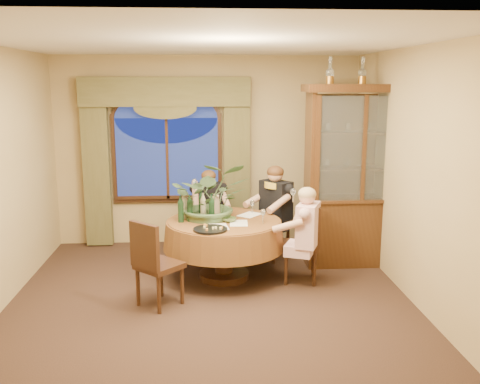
{
  "coord_description": "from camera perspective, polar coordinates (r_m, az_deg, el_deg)",
  "views": [
    {
      "loc": [
        -0.05,
        -5.48,
        2.41
      ],
      "look_at": [
        0.38,
        0.89,
        1.1
      ],
      "focal_mm": 40.0,
      "sensor_mm": 36.0,
      "label": 1
    }
  ],
  "objects": [
    {
      "name": "person_back",
      "position": [
        7.6,
        -3.35,
        -2.13
      ],
      "size": [
        0.5,
        0.47,
        1.21
      ],
      "primitive_type": null,
      "rotation": [
        0.0,
        0.0,
        -2.97
      ],
      "color": "black",
      "rests_on": "floor"
    },
    {
      "name": "chair_front_left",
      "position": [
        5.94,
        -8.6,
        -7.52
      ],
      "size": [
        0.59,
        0.59,
        0.96
      ],
      "primitive_type": "cube",
      "rotation": [
        0.0,
        0.0,
        -0.76
      ],
      "color": "black",
      "rests_on": "floor"
    },
    {
      "name": "oil_lamp_right",
      "position": [
        7.26,
        16.16,
        12.35
      ],
      "size": [
        0.11,
        0.11,
        0.34
      ],
      "primitive_type": null,
      "color": "#A5722D",
      "rests_on": "china_cabinet"
    },
    {
      "name": "olive_bowl",
      "position": [
        6.49,
        -1.14,
        -2.98
      ],
      "size": [
        0.17,
        0.17,
        0.05
      ],
      "primitive_type": "imported",
      "color": "#4A5E31",
      "rests_on": "dining_table"
    },
    {
      "name": "chair_back_right",
      "position": [
        7.42,
        3.33,
        -3.49
      ],
      "size": [
        0.59,
        0.59,
        0.96
      ],
      "primitive_type": "cube",
      "rotation": [
        0.0,
        0.0,
        -3.89
      ],
      "color": "black",
      "rests_on": "floor"
    },
    {
      "name": "window",
      "position": [
        8.01,
        -7.76,
        3.53
      ],
      "size": [
        1.62,
        0.1,
        1.32
      ],
      "primitive_type": null,
      "color": "navy",
      "rests_on": "wall_back"
    },
    {
      "name": "chair_right",
      "position": [
        6.61,
        6.46,
        -5.45
      ],
      "size": [
        0.48,
        0.48,
        0.96
      ],
      "primitive_type": "cube",
      "rotation": [
        0.0,
        0.0,
        1.41
      ],
      "color": "black",
      "rests_on": "floor"
    },
    {
      "name": "dining_table",
      "position": [
        6.69,
        -1.72,
        -6.12
      ],
      "size": [
        1.77,
        1.77,
        0.75
      ],
      "primitive_type": "cylinder",
      "rotation": [
        0.0,
        0.0,
        -0.2
      ],
      "color": "maroon",
      "rests_on": "floor"
    },
    {
      "name": "wine_bottle_2",
      "position": [
        6.49,
        -6.34,
        -1.8
      ],
      "size": [
        0.07,
        0.07,
        0.33
      ],
      "primitive_type": "cylinder",
      "color": "black",
      "rests_on": "dining_table"
    },
    {
      "name": "ceiling",
      "position": [
        5.49,
        -3.43,
        15.64
      ],
      "size": [
        5.0,
        5.0,
        0.0
      ],
      "primitive_type": "plane",
      "rotation": [
        3.14,
        0.0,
        0.0
      ],
      "color": "white",
      "rests_on": "wall_back"
    },
    {
      "name": "wall_right",
      "position": [
        6.03,
        18.65,
        1.34
      ],
      "size": [
        0.0,
        5.0,
        5.0
      ],
      "primitive_type": "plane",
      "rotation": [
        1.57,
        0.0,
        -1.57
      ],
      "color": "#A38956",
      "rests_on": "ground"
    },
    {
      "name": "wine_bottle_5",
      "position": [
        6.77,
        -4.14,
        -1.18
      ],
      "size": [
        0.07,
        0.07,
        0.33
      ],
      "primitive_type": "cylinder",
      "color": "black",
      "rests_on": "dining_table"
    },
    {
      "name": "oil_lamp_left",
      "position": [
        7.02,
        9.6,
        12.67
      ],
      "size": [
        0.11,
        0.11,
        0.34
      ],
      "primitive_type": null,
      "color": "#A5722D",
      "rests_on": "china_cabinet"
    },
    {
      "name": "drapery_right",
      "position": [
        7.97,
        -0.35,
        2.73
      ],
      "size": [
        0.38,
        0.14,
        2.32
      ],
      "primitive_type": "cube",
      "color": "#4D4A26",
      "rests_on": "floor"
    },
    {
      "name": "swag_valance",
      "position": [
        7.85,
        -8.0,
        10.55
      ],
      "size": [
        2.45,
        0.16,
        0.42
      ],
      "primitive_type": null,
      "color": "#4D4A26",
      "rests_on": "wall_back"
    },
    {
      "name": "wine_glass_person_pink",
      "position": [
        6.41,
        2.46,
        -2.59
      ],
      "size": [
        0.07,
        0.07,
        0.18
      ],
      "primitive_type": null,
      "color": "silver",
      "rests_on": "dining_table"
    },
    {
      "name": "cheese_platter",
      "position": [
        6.13,
        -3.19,
        -4.01
      ],
      "size": [
        0.39,
        0.39,
        0.02
      ],
      "primitive_type": "cylinder",
      "color": "black",
      "rests_on": "dining_table"
    },
    {
      "name": "drapery_left",
      "position": [
        8.11,
        -15.05,
        2.49
      ],
      "size": [
        0.38,
        0.14,
        2.32
      ],
      "primitive_type": "cube",
      "color": "#4D4A26",
      "rests_on": "floor"
    },
    {
      "name": "arched_transom",
      "position": [
        7.94,
        -7.92,
        9.12
      ],
      "size": [
        1.6,
        0.06,
        0.44
      ],
      "primitive_type": null,
      "color": "navy",
      "rests_on": "wall_back"
    },
    {
      "name": "chair_back",
      "position": [
        7.69,
        -2.82,
        -2.94
      ],
      "size": [
        0.46,
        0.46,
        0.96
      ],
      "primitive_type": "cube",
      "rotation": [
        0.0,
        0.0,
        -3.04
      ],
      "color": "black",
      "rests_on": "floor"
    },
    {
      "name": "oil_lamp_center",
      "position": [
        7.13,
        12.93,
        12.53
      ],
      "size": [
        0.11,
        0.11,
        0.34
      ],
      "primitive_type": null,
      "color": "#A5722D",
      "rests_on": "china_cabinet"
    },
    {
      "name": "floor",
      "position": [
        5.99,
        -3.1,
        -12.15
      ],
      "size": [
        5.0,
        5.0,
        0.0
      ],
      "primitive_type": "plane",
      "color": "black",
      "rests_on": "ground"
    },
    {
      "name": "wine_bottle_3",
      "position": [
        6.49,
        -3.04,
        -1.73
      ],
      "size": [
        0.07,
        0.07,
        0.33
      ],
      "primitive_type": "cylinder",
      "color": "black",
      "rests_on": "dining_table"
    },
    {
      "name": "tasting_paper_2",
      "position": [
        6.27,
        -2.28,
        -3.73
      ],
      "size": [
        0.24,
        0.32,
        0.0
      ],
      "primitive_type": "cube",
      "rotation": [
        0.0,
        0.0,
        0.11
      ],
      "color": "white",
      "rests_on": "dining_table"
    },
    {
      "name": "person_scarf",
      "position": [
        7.27,
        3.84,
        -2.32
      ],
      "size": [
        0.64,
        0.64,
        1.33
      ],
      "primitive_type": null,
      "rotation": [
        0.0,
        0.0,
        -4.01
      ],
      "color": "black",
      "rests_on": "floor"
    },
    {
      "name": "wine_glass_person_back",
      "position": [
        7.04,
        -2.59,
        -1.29
      ],
      "size": [
        0.07,
        0.07,
        0.18
      ],
      "primitive_type": null,
      "color": "silver",
      "rests_on": "dining_table"
    },
    {
      "name": "wine_bottle_4",
      "position": [
        6.52,
        -5.37,
        -1.71
      ],
      "size": [
        0.07,
        0.07,
        0.33
      ],
      "primitive_type": "cylinder",
      "color": "black",
      "rests_on": "dining_table"
    },
    {
      "name": "wine_glass_person_scarf",
      "position": [
        6.9,
        1.32,
        -1.55
      ],
      "size": [
        0.07,
        0.07,
        0.18
      ],
      "primitive_type": null,
      "color": "silver",
      "rests_on": "dining_table"
    },
    {
      "name": "centerpiece_plant",
      "position": [
        6.57,
        -3.1,
        2.4
      ],
      "size": [
        0.95,
        1.05,
        0.82
      ],
      "primitive_type": "imported",
      "color": "#3E5835",
      "rests_on": "dining_table"
    },
    {
      "name": "wine_bottle_0",
      "position": [
        6.61,
        -3.96,
        -1.5
      ],
      "size": [
        0.07,
        0.07,
        0.33
      ],
      "primitive_type": "cylinder",
      "color": "tan",
      "rests_on": "dining_table"
    },
    {
      "name": "wall_back",
      "position": [
        8.05,
        -3.47,
        4.38
      ],
      "size": [
        4.5,
        0.0,
        4.5
      ],
      "primitive_type": "plane",
      "rotation": [
        1.57,
        0.0,
        0.0
      ],
      "color": "#A38956",
      "rests_on": "ground"
    },
    {
      "name": "tasting_paper_1",
      "position": [
        6.82,
        1.03,
        -2.44
      ],
      "size": [
        0.35,
        0.37,
        0.0
      ],
      "primitive_type": "cube",
      "rotation": [
        0.0,
        0.0,
        -0.68
      ],
      "color": "white",
      "rests_on": "dining_table"
    },
    {
      "name": "stoneware_vase",
      "position": [
        6.7,
        -2.72,
        -1.52
      ],
      "size": [
        0.15,
        0.15,
        0.28
      ],
      "primitive_type": null,
      "color": "#90755D",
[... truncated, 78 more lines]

